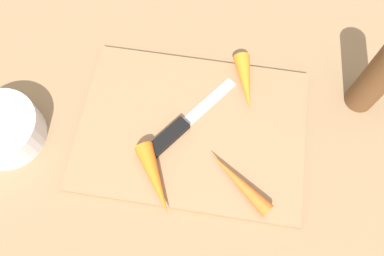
{
  "coord_description": "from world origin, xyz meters",
  "views": [
    {
      "loc": [
        -0.04,
        0.23,
        0.57
      ],
      "look_at": [
        0.0,
        0.0,
        0.01
      ],
      "focal_mm": 35.55,
      "sensor_mm": 36.0,
      "label": 1
    }
  ],
  "objects_px": {
    "carrot_longest": "(238,181)",
    "small_bowl": "(3,129)",
    "cutting_board": "(192,129)",
    "carrot_medium": "(155,179)",
    "pepper_grinder": "(378,78)",
    "knife": "(171,135)",
    "carrot_shortest": "(246,83)"
  },
  "relations": [
    {
      "from": "carrot_longest",
      "to": "pepper_grinder",
      "type": "distance_m",
      "value": 0.26
    },
    {
      "from": "cutting_board",
      "to": "pepper_grinder",
      "type": "relative_size",
      "value": 2.41
    },
    {
      "from": "carrot_medium",
      "to": "knife",
      "type": "bearing_deg",
      "value": 143.11
    },
    {
      "from": "small_bowl",
      "to": "pepper_grinder",
      "type": "xyz_separation_m",
      "value": [
        -0.56,
        -0.15,
        0.05
      ]
    },
    {
      "from": "carrot_longest",
      "to": "cutting_board",
      "type": "bearing_deg",
      "value": -5.74
    },
    {
      "from": "cutting_board",
      "to": "carrot_longest",
      "type": "height_order",
      "value": "carrot_longest"
    },
    {
      "from": "cutting_board",
      "to": "carrot_medium",
      "type": "xyz_separation_m",
      "value": [
        0.04,
        0.1,
        0.02
      ]
    },
    {
      "from": "carrot_shortest",
      "to": "carrot_medium",
      "type": "bearing_deg",
      "value": -46.09
    },
    {
      "from": "carrot_longest",
      "to": "small_bowl",
      "type": "xyz_separation_m",
      "value": [
        0.37,
        -0.02,
        0.0
      ]
    },
    {
      "from": "carrot_medium",
      "to": "carrot_shortest",
      "type": "bearing_deg",
      "value": 117.77
    },
    {
      "from": "carrot_shortest",
      "to": "pepper_grinder",
      "type": "distance_m",
      "value": 0.2
    },
    {
      "from": "carrot_medium",
      "to": "small_bowl",
      "type": "xyz_separation_m",
      "value": [
        0.25,
        -0.04,
        -0.0
      ]
    },
    {
      "from": "carrot_medium",
      "to": "small_bowl",
      "type": "distance_m",
      "value": 0.25
    },
    {
      "from": "small_bowl",
      "to": "carrot_shortest",
      "type": "bearing_deg",
      "value": -158.81
    },
    {
      "from": "carrot_medium",
      "to": "pepper_grinder",
      "type": "height_order",
      "value": "pepper_grinder"
    },
    {
      "from": "carrot_longest",
      "to": "small_bowl",
      "type": "height_order",
      "value": "small_bowl"
    },
    {
      "from": "knife",
      "to": "carrot_medium",
      "type": "height_order",
      "value": "carrot_medium"
    },
    {
      "from": "cutting_board",
      "to": "small_bowl",
      "type": "xyz_separation_m",
      "value": [
        0.29,
        0.05,
        0.02
      ]
    },
    {
      "from": "carrot_longest",
      "to": "pepper_grinder",
      "type": "xyz_separation_m",
      "value": [
        -0.19,
        -0.18,
        0.05
      ]
    },
    {
      "from": "knife",
      "to": "pepper_grinder",
      "type": "relative_size",
      "value": 1.16
    },
    {
      "from": "knife",
      "to": "small_bowl",
      "type": "relative_size",
      "value": 1.45
    },
    {
      "from": "cutting_board",
      "to": "carrot_medium",
      "type": "relative_size",
      "value": 3.22
    },
    {
      "from": "cutting_board",
      "to": "carrot_longest",
      "type": "xyz_separation_m",
      "value": [
        -0.08,
        0.08,
        0.02
      ]
    },
    {
      "from": "carrot_medium",
      "to": "pepper_grinder",
      "type": "bearing_deg",
      "value": 92.23
    },
    {
      "from": "carrot_longest",
      "to": "carrot_medium",
      "type": "bearing_deg",
      "value": 46.31
    },
    {
      "from": "carrot_shortest",
      "to": "small_bowl",
      "type": "relative_size",
      "value": 0.84
    },
    {
      "from": "pepper_grinder",
      "to": "knife",
      "type": "bearing_deg",
      "value": 21.63
    },
    {
      "from": "cutting_board",
      "to": "pepper_grinder",
      "type": "xyz_separation_m",
      "value": [
        -0.27,
        -0.1,
        0.07
      ]
    },
    {
      "from": "carrot_longest",
      "to": "small_bowl",
      "type": "distance_m",
      "value": 0.37
    },
    {
      "from": "cutting_board",
      "to": "carrot_shortest",
      "type": "distance_m",
      "value": 0.12
    },
    {
      "from": "knife",
      "to": "pepper_grinder",
      "type": "height_order",
      "value": "pepper_grinder"
    },
    {
      "from": "carrot_medium",
      "to": "small_bowl",
      "type": "bearing_deg",
      "value": -129.6
    }
  ]
}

